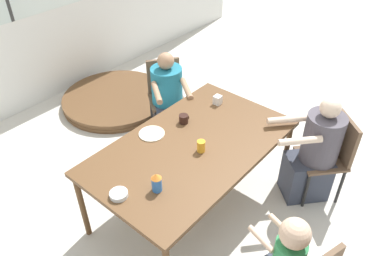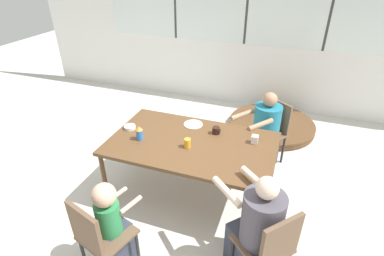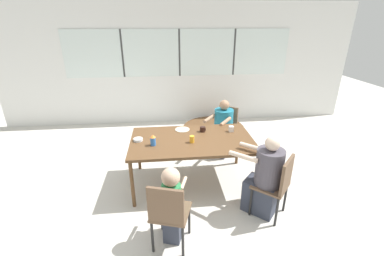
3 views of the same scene
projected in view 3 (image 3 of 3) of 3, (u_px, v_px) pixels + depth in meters
ground_plane at (192, 182)px, 4.10m from camera, size 16.00×16.00×0.00m
wall_back_with_windows at (180, 64)px, 6.09m from camera, size 8.40×0.08×2.80m
dining_table at (192, 142)px, 3.83m from camera, size 1.81×1.09×0.75m
chair_for_woman_green_shirt at (226, 125)px, 4.95m from camera, size 0.56×0.56×0.87m
chair_for_man_blue_shirt at (278, 182)px, 3.19m from camera, size 0.56×0.56×0.87m
chair_for_toddler at (168, 211)px, 2.71m from camera, size 0.50×0.50×0.87m
person_woman_green_shirt at (222, 131)px, 4.84m from camera, size 0.65×0.71×1.05m
person_man_blue_shirt at (265, 180)px, 3.30m from camera, size 0.69×0.67×1.11m
person_toddler at (172, 206)px, 2.87m from camera, size 0.31×0.43×0.96m
coffee_mug at (203, 129)px, 4.06m from camera, size 0.09×0.09×0.08m
sippy_cup at (153, 140)px, 3.59m from camera, size 0.08×0.08×0.16m
juice_glass at (192, 139)px, 3.69m from camera, size 0.07×0.07×0.10m
milk_carton_small at (231, 129)px, 4.06m from camera, size 0.07×0.07×0.09m
bowl_white_shallow at (138, 140)px, 3.75m from camera, size 0.13×0.13×0.04m
plate_tortillas at (182, 130)px, 4.13m from camera, size 0.23×0.23×0.01m
folded_table_stack at (214, 129)px, 5.93m from camera, size 1.40×1.40×0.12m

